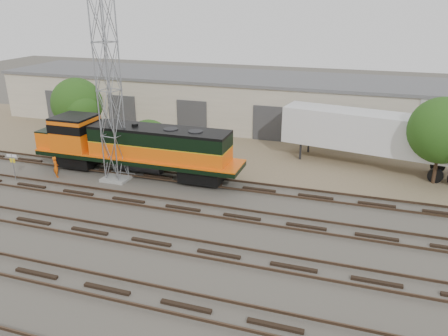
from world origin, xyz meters
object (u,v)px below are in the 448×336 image
(worker, at_px, (56,167))
(semi_trailer, at_px, (377,134))
(locomotive, at_px, (133,146))
(signal_tower, at_px, (110,94))

(worker, distance_m, semi_trailer, 25.26)
(locomotive, bearing_deg, worker, -156.81)
(locomotive, height_order, signal_tower, signal_tower)
(locomotive, bearing_deg, signal_tower, -122.87)
(worker, bearing_deg, signal_tower, -127.67)
(locomotive, height_order, worker, locomotive)
(locomotive, xyz_separation_m, worker, (-5.47, -2.34, -1.48))
(signal_tower, relative_size, semi_trailer, 0.91)
(worker, relative_size, semi_trailer, 0.11)
(worker, xyz_separation_m, semi_trailer, (23.18, 9.85, 1.97))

